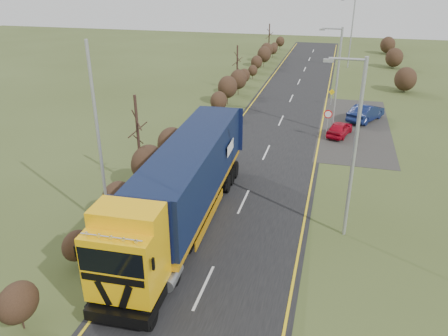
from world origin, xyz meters
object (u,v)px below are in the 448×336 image
Objects in this scene: streetlight_near at (353,144)px; lorry at (184,183)px; car_red_hatchback at (340,129)px; car_blue_sedan at (366,113)px; speed_sign at (328,119)px.

lorry is at bearing -170.79° from streetlight_near.
car_blue_sedan is at bearing -99.18° from car_red_hatchback.
car_red_hatchback is 1.94m from speed_sign.
car_red_hatchback is 1.43× the size of speed_sign.
streetlight_near is 14.61m from speed_sign.
car_blue_sedan is 6.82m from speed_sign.
car_red_hatchback is (7.66, 16.66, -1.94)m from lorry.
speed_sign is (-3.25, -5.91, 0.99)m from car_blue_sedan.
lorry reaches higher than speed_sign.
streetlight_near is at bearing 107.60° from car_red_hatchback.
car_blue_sedan is 20.60m from streetlight_near.
streetlight_near is at bearing -84.01° from speed_sign.
car_red_hatchback is at bearing 48.74° from speed_sign.
streetlight_near is (0.45, -15.34, 4.41)m from car_red_hatchback.
lorry is 3.50× the size of car_blue_sedan.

